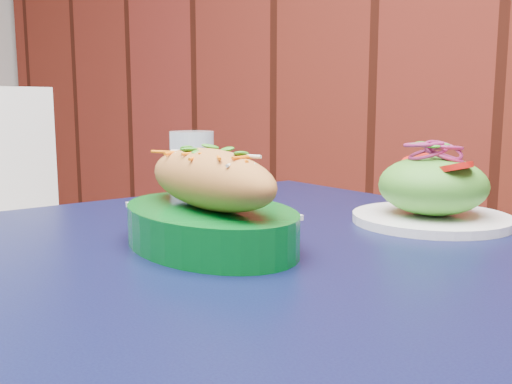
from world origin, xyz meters
The scene contains 4 objects.
cafe_table centered at (0.03, 1.75, 0.66)m, with size 0.99×0.99×0.75m.
banh_mi_basket centered at (0.00, 1.70, 0.80)m, with size 0.31×0.25×0.12m.
salad_plate centered at (0.16, 1.99, 0.79)m, with size 0.22×0.22×0.12m.
water_glass centered at (-0.23, 1.91, 0.81)m, with size 0.07×0.07×0.12m, color silver.
Camera 1 is at (0.42, 1.22, 0.91)m, focal length 40.00 mm.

